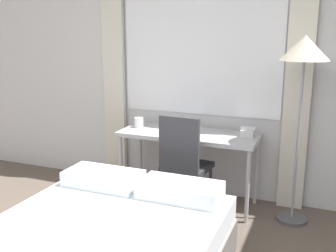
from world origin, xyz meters
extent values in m
cube|color=silver|center=(0.00, 2.70, 1.35)|extent=(5.48, 0.05, 2.70)
cube|color=white|center=(0.12, 2.67, 1.60)|extent=(1.64, 0.01, 1.50)
cube|color=beige|center=(-0.84, 2.63, 1.30)|extent=(0.24, 0.06, 2.60)
cube|color=beige|center=(1.08, 2.63, 1.30)|extent=(0.24, 0.06, 2.60)
cube|color=#B2B2B7|center=(0.12, 2.35, 0.70)|extent=(1.34, 0.53, 0.04)
cylinder|color=#B2B2B7|center=(-0.51, 2.13, 0.34)|extent=(0.04, 0.04, 0.68)
cylinder|color=#B2B2B7|center=(0.75, 2.13, 0.34)|extent=(0.04, 0.04, 0.68)
cylinder|color=#B2B2B7|center=(-0.51, 2.58, 0.34)|extent=(0.04, 0.04, 0.68)
cylinder|color=#B2B2B7|center=(0.75, 2.58, 0.34)|extent=(0.04, 0.04, 0.68)
cube|color=#333338|center=(0.19, 2.13, 0.45)|extent=(0.44, 0.44, 0.05)
cube|color=#333338|center=(0.17, 1.95, 0.72)|extent=(0.38, 0.07, 0.48)
cylinder|color=#333338|center=(0.00, 1.98, 0.21)|extent=(0.03, 0.03, 0.43)
cylinder|color=#333338|center=(0.34, 1.95, 0.21)|extent=(0.03, 0.03, 0.43)
cylinder|color=#333338|center=(0.03, 2.32, 0.21)|extent=(0.03, 0.03, 0.43)
cylinder|color=#333338|center=(0.37, 2.29, 0.21)|extent=(0.03, 0.03, 0.43)
cube|color=silver|center=(0.05, 0.66, 0.37)|extent=(1.43, 1.90, 0.19)
cube|color=silver|center=(-0.28, 1.42, 0.53)|extent=(0.61, 0.32, 0.12)
cube|color=silver|center=(0.38, 1.42, 0.53)|extent=(0.61, 0.32, 0.12)
cylinder|color=#4C4C51|center=(1.13, 2.32, 0.01)|extent=(0.27, 0.27, 0.03)
cylinder|color=gray|center=(1.13, 2.32, 0.74)|extent=(0.02, 0.02, 1.42)
cone|color=beige|center=(1.13, 2.32, 1.55)|extent=(0.41, 0.41, 0.21)
cube|color=silver|center=(0.68, 2.45, 0.76)|extent=(0.12, 0.18, 0.06)
cube|color=silver|center=(0.68, 2.45, 0.80)|extent=(0.14, 0.06, 0.02)
cube|color=navy|center=(0.00, 2.31, 0.74)|extent=(0.26, 0.17, 0.02)
cube|color=white|center=(0.00, 2.31, 0.74)|extent=(0.24, 0.16, 0.01)
cylinder|color=white|center=(-0.42, 2.36, 0.78)|extent=(0.09, 0.09, 0.10)
camera|label=1|loc=(1.31, -1.15, 1.68)|focal=42.00mm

